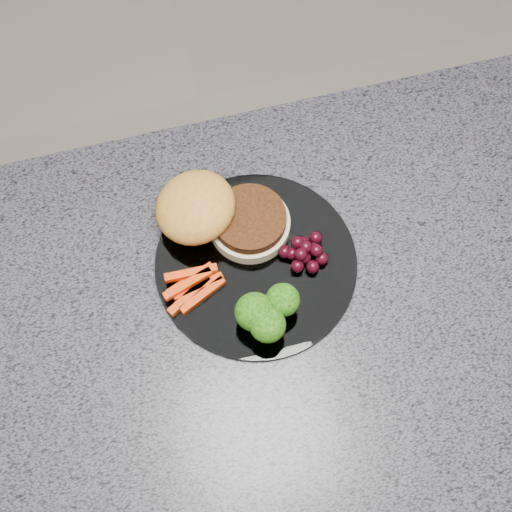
{
  "coord_description": "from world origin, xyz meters",
  "views": [
    {
      "loc": [
        -0.16,
        -0.28,
        1.75
      ],
      "look_at": [
        -0.07,
        0.07,
        0.93
      ],
      "focal_mm": 50.0,
      "sensor_mm": 36.0,
      "label": 1
    }
  ],
  "objects_px": {
    "island_cabinet": "(300,387)",
    "grape_bunch": "(305,252)",
    "burger": "(215,214)",
    "plate": "(256,263)"
  },
  "relations": [
    {
      "from": "burger",
      "to": "grape_bunch",
      "type": "bearing_deg",
      "value": -22.37
    },
    {
      "from": "grape_bunch",
      "to": "island_cabinet",
      "type": "bearing_deg",
      "value": -86.72
    },
    {
      "from": "island_cabinet",
      "to": "grape_bunch",
      "type": "distance_m",
      "value": 0.49
    },
    {
      "from": "grape_bunch",
      "to": "plate",
      "type": "bearing_deg",
      "value": 173.56
    },
    {
      "from": "plate",
      "to": "grape_bunch",
      "type": "distance_m",
      "value": 0.06
    },
    {
      "from": "burger",
      "to": "grape_bunch",
      "type": "relative_size",
      "value": 3.14
    },
    {
      "from": "island_cabinet",
      "to": "burger",
      "type": "height_order",
      "value": "burger"
    },
    {
      "from": "island_cabinet",
      "to": "grape_bunch",
      "type": "height_order",
      "value": "grape_bunch"
    },
    {
      "from": "plate",
      "to": "island_cabinet",
      "type": "bearing_deg",
      "value": -45.92
    },
    {
      "from": "island_cabinet",
      "to": "burger",
      "type": "distance_m",
      "value": 0.53
    }
  ]
}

